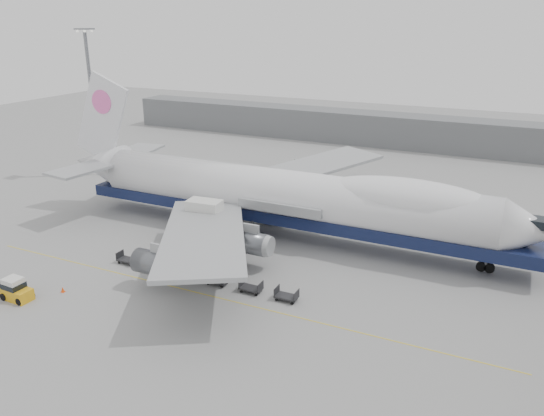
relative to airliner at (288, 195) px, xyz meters
The scene contains 15 objects.
ground 13.27m from the airliner, 93.08° to the right, with size 260.00×260.00×0.00m, color gray.
apron_line 18.87m from the airliner, 92.05° to the right, with size 60.00×0.15×0.01m, color gold.
hangar 59.01m from the airliner, 100.40° to the left, with size 110.00×8.00×7.00m, color slate.
floodlight_mast 45.14m from the airliner, 164.28° to the left, with size 2.40×2.40×25.43m.
airliner is the anchor object (origin of this frame).
catering_truck 11.00m from the airliner, 138.17° to the right, with size 4.73×3.46×6.00m.
baggage_tug 32.91m from the airliner, 124.16° to the right, with size 3.19×1.79×2.29m.
ground_worker 34.16m from the airliner, 126.57° to the right, with size 0.70×0.46×1.91m, color black.
traffic_cone 28.80m from the airliner, 122.46° to the right, with size 0.40×0.40×0.59m.
dolly_0 21.22m from the airliner, 131.26° to the right, with size 2.30×1.35×1.30m.
dolly_1 18.88m from the airliner, 121.61° to the right, with size 2.30×1.35×1.30m.
dolly_2 17.20m from the airliner, 109.47° to the right, with size 2.30×1.35×1.30m.
dolly_3 16.36m from the airliner, 95.24° to the right, with size 2.30×1.35×1.30m.
dolly_4 16.51m from the airliner, 80.35° to the right, with size 2.30×1.35×1.30m.
dolly_5 17.62m from the airliner, 66.64° to the right, with size 2.30×1.35×1.30m.
Camera 1 is at (26.26, -47.00, 27.02)m, focal length 35.00 mm.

